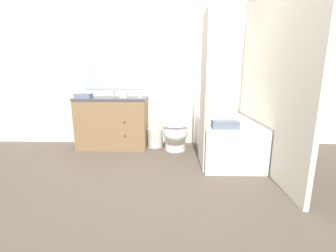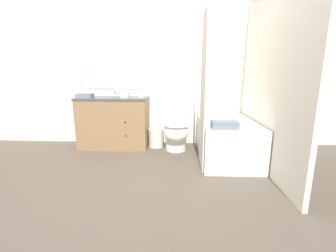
# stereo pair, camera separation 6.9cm
# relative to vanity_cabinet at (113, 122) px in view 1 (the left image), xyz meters

# --- Properties ---
(ground_plane) EXTENTS (14.00, 14.00, 0.00)m
(ground_plane) POSITION_rel_vanity_cabinet_xyz_m (0.80, -1.33, -0.43)
(ground_plane) COLOR brown
(wall_back) EXTENTS (8.00, 0.06, 2.50)m
(wall_back) POSITION_rel_vanity_cabinet_xyz_m (0.79, 0.29, 0.82)
(wall_back) COLOR white
(wall_back) RESTS_ON ground_plane
(wall_right) EXTENTS (0.05, 2.60, 2.50)m
(wall_right) POSITION_rel_vanity_cabinet_xyz_m (2.20, -0.54, 0.82)
(wall_right) COLOR white
(wall_right) RESTS_ON ground_plane
(vanity_cabinet) EXTENTS (1.14, 0.56, 0.84)m
(vanity_cabinet) POSITION_rel_vanity_cabinet_xyz_m (0.00, 0.00, 0.00)
(vanity_cabinet) COLOR olive
(vanity_cabinet) RESTS_ON ground_plane
(sink_faucet) EXTENTS (0.14, 0.12, 0.12)m
(sink_faucet) POSITION_rel_vanity_cabinet_xyz_m (-0.00, 0.18, 0.45)
(sink_faucet) COLOR silver
(sink_faucet) RESTS_ON vanity_cabinet
(toilet) EXTENTS (0.41, 0.69, 0.75)m
(toilet) POSITION_rel_vanity_cabinet_xyz_m (1.04, -0.10, -0.10)
(toilet) COLOR white
(toilet) RESTS_ON ground_plane
(bathtub) EXTENTS (0.76, 1.37, 0.56)m
(bathtub) POSITION_rel_vanity_cabinet_xyz_m (1.78, -0.42, -0.15)
(bathtub) COLOR white
(bathtub) RESTS_ON ground_plane
(shower_curtain) EXTENTS (0.01, 0.53, 1.94)m
(shower_curtain) POSITION_rel_vanity_cabinet_xyz_m (1.39, -0.77, 0.54)
(shower_curtain) COLOR silver
(shower_curtain) RESTS_ON ground_plane
(wastebasket) EXTENTS (0.25, 0.25, 0.31)m
(wastebasket) POSITION_rel_vanity_cabinet_xyz_m (0.70, 0.03, -0.27)
(wastebasket) COLOR silver
(wastebasket) RESTS_ON ground_plane
(tissue_box) EXTENTS (0.12, 0.13, 0.10)m
(tissue_box) POSITION_rel_vanity_cabinet_xyz_m (0.19, 0.05, 0.45)
(tissue_box) COLOR white
(tissue_box) RESTS_ON vanity_cabinet
(soap_dispenser) EXTENTS (0.06, 0.06, 0.13)m
(soap_dispenser) POSITION_rel_vanity_cabinet_xyz_m (0.47, -0.03, 0.47)
(soap_dispenser) COLOR silver
(soap_dispenser) RESTS_ON vanity_cabinet
(hand_towel_folded) EXTENTS (0.25, 0.17, 0.07)m
(hand_towel_folded) POSITION_rel_vanity_cabinet_xyz_m (-0.41, -0.14, 0.45)
(hand_towel_folded) COLOR slate
(hand_towel_folded) RESTS_ON vanity_cabinet
(bath_towel_folded) EXTENTS (0.31, 0.20, 0.09)m
(bath_towel_folded) POSITION_rel_vanity_cabinet_xyz_m (1.64, -0.95, 0.18)
(bath_towel_folded) COLOR slate
(bath_towel_folded) RESTS_ON bathtub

